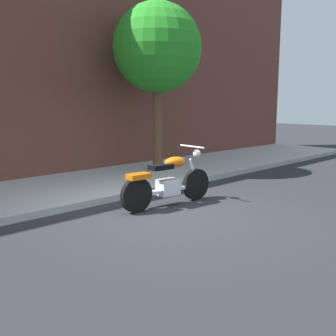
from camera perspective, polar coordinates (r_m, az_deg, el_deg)
The scene contains 5 objects.
ground_plane at distance 7.43m, azimuth -0.99°, elevation -6.63°, with size 60.00×60.00×0.00m, color #28282D.
sidewalk at distance 9.67m, azimuth -12.92°, elevation -2.64°, with size 23.13×3.13×0.14m, color #AFAFAF.
building_facade at distance 11.17m, azimuth -18.73°, elevation 16.96°, with size 23.13×0.50×7.21m, color brown.
motorcycle at distance 7.90m, azimuth -0.03°, elevation -2.03°, with size 2.22×0.70×1.17m.
street_tree at distance 11.36m, azimuth -1.56°, elevation 16.78°, with size 2.45×2.45×4.76m.
Camera 1 is at (-4.89, -5.19, 2.06)m, focal length 42.39 mm.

